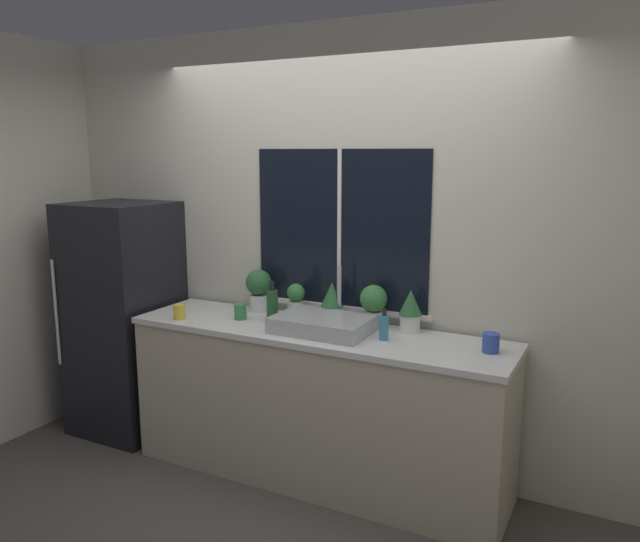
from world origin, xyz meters
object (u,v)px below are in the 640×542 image
Objects in this scene: sink at (323,324)px; potted_plant_center at (332,301)px; potted_plant_left at (296,300)px; mug_yellow at (180,312)px; bottle_tall at (272,305)px; mug_green at (240,312)px; potted_plant_far_left at (259,288)px; potted_plant_far_right at (410,310)px; soap_bottle at (384,327)px; mug_blue at (491,343)px; potted_plant_right at (373,303)px; refrigerator at (124,318)px.

sink is 2.25× the size of potted_plant_center.
potted_plant_left is 2.26× the size of mug_yellow.
bottle_tall reaches higher than potted_plant_center.
mug_yellow is (-0.34, -0.17, -0.00)m from mug_green.
sink is 1.99× the size of potted_plant_far_left.
mug_green is at bearing -167.87° from potted_plant_far_right.
soap_bottle is (0.95, -0.22, -0.08)m from potted_plant_far_left.
soap_bottle is at bearing -27.21° from potted_plant_center.
bottle_tall reaches higher than potted_plant_left.
mug_yellow is 0.91× the size of mug_blue.
soap_bottle is at bearing -174.62° from mug_blue.
potted_plant_far_right is 0.97× the size of bottle_tall.
potted_plant_far_left is at bearing 173.83° from mug_blue.
potted_plant_far_left is at bearing 158.93° from sink.
soap_bottle is 0.74m from bottle_tall.
soap_bottle is (0.42, -0.22, -0.05)m from potted_plant_center.
potted_plant_far_right is (0.45, 0.22, 0.08)m from sink.
mug_yellow is at bearing -160.94° from potted_plant_right.
mug_blue is (2.51, 0.04, 0.17)m from refrigerator.
bottle_tall reaches higher than mug_green.
potted_plant_far_left is 1.11× the size of potted_plant_far_right.
potted_plant_center is 2.63× the size of mug_yellow.
soap_bottle reaches higher than mug_yellow.
refrigerator reaches higher than soap_bottle.
potted_plant_far_left is at bearing 167.10° from soap_bottle.
mug_green is at bearing -88.62° from potted_plant_far_left.
bottle_tall is at bearing -40.82° from potted_plant_far_left.
potted_plant_right is (1.79, 0.20, 0.27)m from refrigerator.
mug_blue is at bearing -12.83° from potted_plant_right.
mug_yellow is (-0.33, -0.39, -0.11)m from potted_plant_far_left.
mug_green is (-1.02, -0.22, -0.08)m from potted_plant_far_right.
potted_plant_left is (-0.31, 0.22, 0.06)m from sink.
soap_bottle is 1.85× the size of mug_green.
potted_plant_right reaches higher than soap_bottle.
potted_plant_center is at bearing 152.79° from soap_bottle.
mug_green is at bearing -140.86° from potted_plant_left.
potted_plant_center is at bearing 170.60° from mug_blue.
refrigerator is 7.72× the size of potted_plant_left.
sink is 5.67× the size of mug_green.
mug_blue is (1.31, 0.02, -0.06)m from bottle_tall.
refrigerator is 1.95m from soap_bottle.
sink is 2.21× the size of potted_plant_far_right.
mug_green is at bearing 179.58° from sink.
refrigerator is at bearing -172.44° from potted_plant_center.
potted_plant_right is 1.20m from mug_yellow.
potted_plant_right reaches higher than mug_yellow.
refrigerator is at bearing -173.58° from potted_plant_right.
potted_plant_center is 1.01m from mug_blue.
potted_plant_right is (0.52, 0.00, 0.04)m from potted_plant_left.
potted_plant_left is 0.25m from potted_plant_center.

